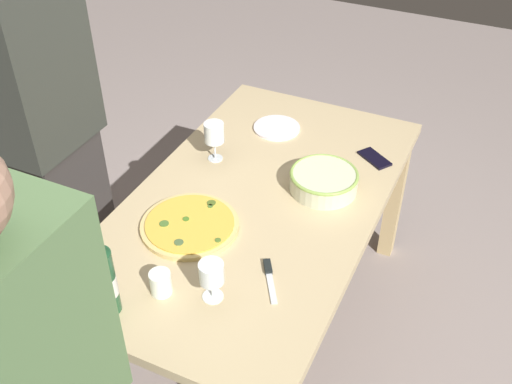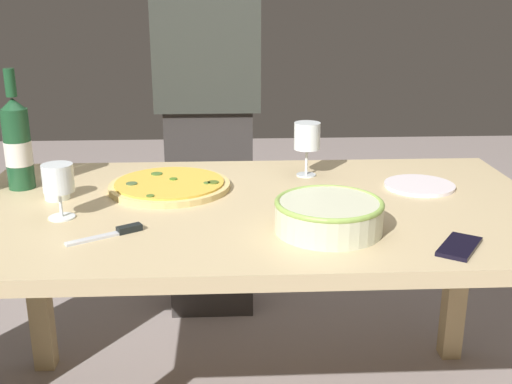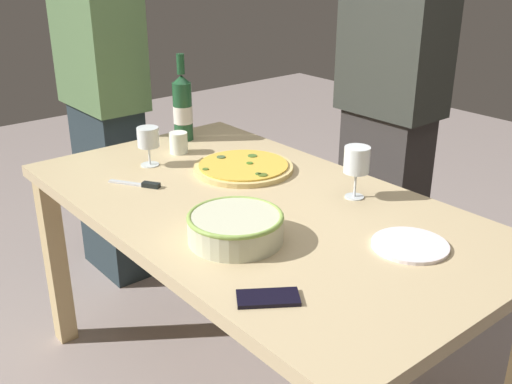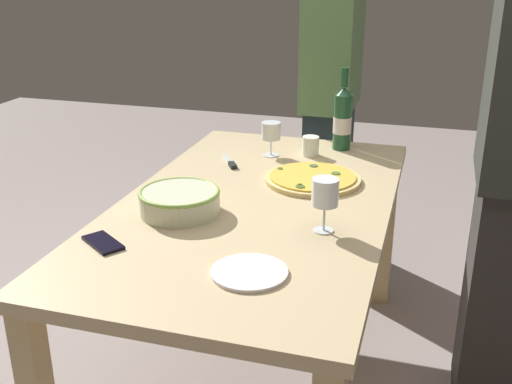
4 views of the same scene
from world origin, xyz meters
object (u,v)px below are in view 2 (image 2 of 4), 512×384
object	(u,v)px
wine_glass_near_pizza	(307,138)
cell_phone	(459,246)
serving_bowl	(329,214)
wine_bottle	(17,143)
dining_table	(256,235)
wine_glass_by_bottle	(58,180)
side_plate	(419,185)
pizza_knife	(115,233)
cup_amber	(56,185)
person_guest_left	(208,99)
pizza	(170,185)

from	to	relation	value
wine_glass_near_pizza	cell_phone	world-z (taller)	wine_glass_near_pizza
serving_bowl	wine_glass_near_pizza	world-z (taller)	wine_glass_near_pizza
wine_bottle	dining_table	bearing A→B (deg)	-14.77
dining_table	wine_bottle	xyz separation A→B (m)	(-0.68, 0.18, 0.23)
wine_glass_by_bottle	side_plate	world-z (taller)	wine_glass_by_bottle
dining_table	cell_phone	xyz separation A→B (m)	(0.45, -0.33, 0.10)
dining_table	wine_glass_near_pizza	xyz separation A→B (m)	(0.17, 0.27, 0.21)
side_plate	pizza_knife	bearing A→B (deg)	-158.03
side_plate	cell_phone	distance (m)	0.46
wine_bottle	pizza_knife	size ratio (longest dim) A/B	2.04
serving_bowl	cup_amber	xyz separation A→B (m)	(-0.72, 0.28, -0.00)
serving_bowl	pizza_knife	distance (m)	0.52
wine_bottle	cup_amber	xyz separation A→B (m)	(0.13, -0.11, -0.09)
cell_phone	person_guest_left	size ratio (longest dim) A/B	0.08
pizza_knife	wine_glass_near_pizza	bearing A→B (deg)	42.54
wine_bottle	side_plate	bearing A→B (deg)	-2.52
pizza	person_guest_left	size ratio (longest dim) A/B	0.20
pizza	side_plate	size ratio (longest dim) A/B	1.71
wine_glass_near_pizza	cup_amber	distance (m)	0.76
dining_table	person_guest_left	xyz separation A→B (m)	(-0.15, 0.82, 0.24)
pizza	cup_amber	world-z (taller)	cup_amber
serving_bowl	pizza_knife	world-z (taller)	serving_bowl
cup_amber	serving_bowl	bearing A→B (deg)	-21.34
pizza	side_plate	world-z (taller)	pizza
side_plate	dining_table	bearing A→B (deg)	-165.37
pizza	wine_glass_near_pizza	bearing A→B (deg)	16.06
wine_glass_near_pizza	person_guest_left	bearing A→B (deg)	119.84
dining_table	pizza_knife	world-z (taller)	pizza_knife
serving_bowl	cell_phone	bearing A→B (deg)	-23.74
cell_phone	side_plate	bearing A→B (deg)	118.72
wine_glass_near_pizza	wine_glass_by_bottle	world-z (taller)	wine_glass_near_pizza
dining_table	serving_bowl	bearing A→B (deg)	-51.63
dining_table	pizza_knife	xyz separation A→B (m)	(-0.35, -0.21, 0.10)
serving_bowl	wine_bottle	size ratio (longest dim) A/B	0.76
dining_table	cell_phone	size ratio (longest dim) A/B	11.11
wine_glass_by_bottle	person_guest_left	distance (m)	0.98
serving_bowl	cell_phone	distance (m)	0.31
dining_table	wine_glass_by_bottle	distance (m)	0.55
pizza	wine_glass_near_pizza	size ratio (longest dim) A/B	2.10
serving_bowl	wine_glass_near_pizza	distance (m)	0.48
pizza_knife	person_guest_left	size ratio (longest dim) A/B	0.10
cup_amber	side_plate	xyz separation A→B (m)	(1.05, 0.06, -0.04)
dining_table	pizza	xyz separation A→B (m)	(-0.25, 0.15, 0.10)
wine_bottle	cell_phone	bearing A→B (deg)	-24.42
dining_table	wine_bottle	distance (m)	0.74
dining_table	wine_glass_near_pizza	distance (m)	0.38
pizza_knife	wine_bottle	bearing A→B (deg)	130.63
side_plate	wine_glass_near_pizza	bearing A→B (deg)	156.79
wine_bottle	person_guest_left	world-z (taller)	person_guest_left
wine_bottle	wine_glass_by_bottle	distance (m)	0.32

